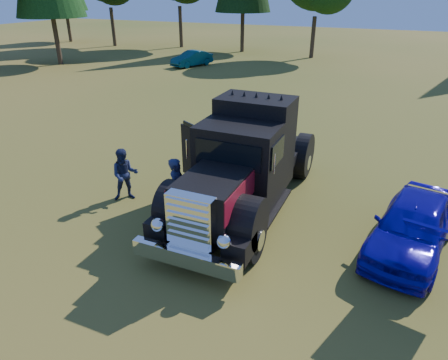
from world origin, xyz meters
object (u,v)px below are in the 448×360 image
diamond_t_truck (243,167)px  hotrod_coupe (413,226)px  spectator_near (178,189)px  distant_teal_car (192,59)px  spectator_far (125,175)px

diamond_t_truck → hotrod_coupe: (4.36, -0.25, -0.61)m
spectator_near → distant_teal_car: size_ratio=0.49×
diamond_t_truck → spectator_near: (-1.39, -1.16, -0.40)m
diamond_t_truck → hotrod_coupe: 4.41m
hotrod_coupe → distant_teal_car: size_ratio=1.22×
diamond_t_truck → spectator_near: 1.86m
diamond_t_truck → spectator_far: bearing=-166.3°
distant_teal_car → hotrod_coupe: bearing=-29.8°
spectator_far → distant_teal_car: size_ratio=0.44×
spectator_near → spectator_far: (-1.95, 0.35, -0.09)m
hotrod_coupe → distant_teal_car: (-16.23, 19.79, -0.09)m
spectator_near → diamond_t_truck: bearing=-58.1°
diamond_t_truck → spectator_near: diamond_t_truck is taller
spectator_near → distant_teal_car: spectator_near is taller
spectator_far → hotrod_coupe: bearing=-32.6°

